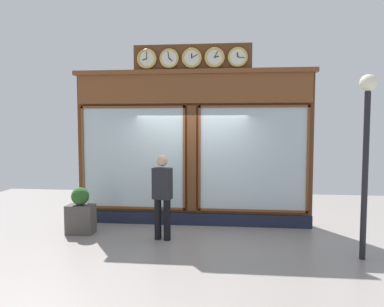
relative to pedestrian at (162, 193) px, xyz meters
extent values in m
plane|color=gray|center=(-0.47, 1.65, -0.93)|extent=(14.00, 14.00, 0.00)
cube|color=#5B3319|center=(-0.47, -1.30, 0.78)|extent=(5.34, 0.30, 3.41)
cube|color=#191E33|center=(-0.47, -1.13, -0.79)|extent=(5.34, 0.08, 0.28)
cube|color=brown|center=(-0.47, -1.11, 2.16)|extent=(5.23, 0.08, 0.65)
cube|color=brown|center=(-0.47, -1.13, 2.53)|extent=(5.45, 0.20, 0.10)
cube|color=silver|center=(-1.83, -1.14, 0.60)|extent=(2.32, 0.02, 2.27)
cube|color=brown|center=(-1.83, -1.12, 1.76)|extent=(2.42, 0.04, 0.05)
cube|color=brown|center=(-1.83, -1.12, -0.56)|extent=(2.42, 0.04, 0.05)
cube|color=brown|center=(-3.01, -1.12, 0.60)|extent=(0.05, 0.04, 2.37)
cube|color=brown|center=(-0.64, -1.12, 0.60)|extent=(0.05, 0.04, 2.37)
cube|color=silver|center=(0.89, -1.14, 0.60)|extent=(2.32, 0.02, 2.27)
cube|color=brown|center=(0.89, -1.12, 1.76)|extent=(2.42, 0.04, 0.05)
cube|color=brown|center=(0.89, -1.12, -0.56)|extent=(2.42, 0.04, 0.05)
cube|color=brown|center=(2.08, -1.12, 0.60)|extent=(0.05, 0.04, 2.37)
cube|color=brown|center=(-0.29, -1.12, 0.60)|extent=(0.05, 0.04, 2.37)
cube|color=#5B3319|center=(-0.47, -1.12, 0.60)|extent=(0.20, 0.10, 2.37)
cube|color=#5B3319|center=(-0.47, -1.17, 2.83)|extent=(2.64, 0.06, 0.63)
cylinder|color=silver|center=(-1.48, -1.09, 2.83)|extent=(0.36, 0.02, 0.36)
torus|color=gold|center=(-1.48, -1.09, 2.83)|extent=(0.43, 0.05, 0.43)
cube|color=black|center=(-1.47, -1.08, 2.88)|extent=(0.03, 0.01, 0.10)
cube|color=black|center=(-1.55, -1.08, 2.82)|extent=(0.15, 0.01, 0.03)
sphere|color=black|center=(-1.48, -1.08, 2.83)|extent=(0.02, 0.02, 0.02)
cylinder|color=silver|center=(-0.97, -1.09, 2.83)|extent=(0.36, 0.02, 0.36)
torus|color=gold|center=(-0.97, -1.09, 2.83)|extent=(0.45, 0.06, 0.45)
cube|color=black|center=(-1.02, -1.08, 2.84)|extent=(0.10, 0.01, 0.04)
cube|color=black|center=(-1.01, -1.08, 2.90)|extent=(0.08, 0.01, 0.14)
sphere|color=black|center=(-0.97, -1.08, 2.83)|extent=(0.02, 0.02, 0.02)
cylinder|color=silver|center=(-0.47, -1.09, 2.83)|extent=(0.36, 0.02, 0.36)
torus|color=gold|center=(-0.47, -1.09, 2.83)|extent=(0.44, 0.06, 0.44)
cube|color=black|center=(-0.47, -1.08, 2.88)|extent=(0.02, 0.01, 0.10)
cube|color=black|center=(-0.53, -1.08, 2.87)|extent=(0.14, 0.01, 0.08)
sphere|color=black|center=(-0.47, -1.08, 2.83)|extent=(0.02, 0.02, 0.02)
cylinder|color=silver|center=(0.04, -1.09, 2.83)|extent=(0.36, 0.02, 0.36)
torus|color=gold|center=(0.04, -1.09, 2.83)|extent=(0.44, 0.05, 0.44)
cube|color=black|center=(0.00, -1.08, 2.80)|extent=(0.08, 0.01, 0.08)
cube|color=black|center=(0.05, -1.08, 2.90)|extent=(0.04, 0.01, 0.15)
sphere|color=black|center=(0.04, -1.08, 2.83)|extent=(0.02, 0.02, 0.02)
cylinder|color=silver|center=(0.54, -1.09, 2.83)|extent=(0.36, 0.02, 0.36)
torus|color=gold|center=(0.54, -1.09, 2.83)|extent=(0.45, 0.06, 0.45)
cube|color=black|center=(0.59, -1.08, 2.81)|extent=(0.10, 0.01, 0.05)
cube|color=black|center=(0.54, -1.08, 2.90)|extent=(0.01, 0.01, 0.15)
sphere|color=black|center=(0.54, -1.08, 2.83)|extent=(0.02, 0.02, 0.02)
cylinder|color=black|center=(0.10, -0.02, -0.52)|extent=(0.14, 0.14, 0.82)
cylinder|color=black|center=(-0.10, 0.02, -0.52)|extent=(0.14, 0.14, 0.82)
cube|color=#232328|center=(0.00, 0.00, 0.20)|extent=(0.40, 0.30, 0.62)
sphere|color=tan|center=(0.00, 0.00, 0.65)|extent=(0.22, 0.22, 0.22)
cylinder|color=black|center=(-3.59, 0.71, 0.49)|extent=(0.10, 0.10, 2.83)
sphere|color=#F4EFCC|center=(-3.59, 0.71, 2.04)|extent=(0.28, 0.28, 0.28)
cube|color=#4C4742|center=(1.79, -0.23, -0.63)|extent=(0.56, 0.36, 0.61)
sphere|color=#285623|center=(1.79, -0.23, -0.14)|extent=(0.37, 0.37, 0.37)
camera|label=1|loc=(-1.36, 7.18, 1.34)|focal=34.86mm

